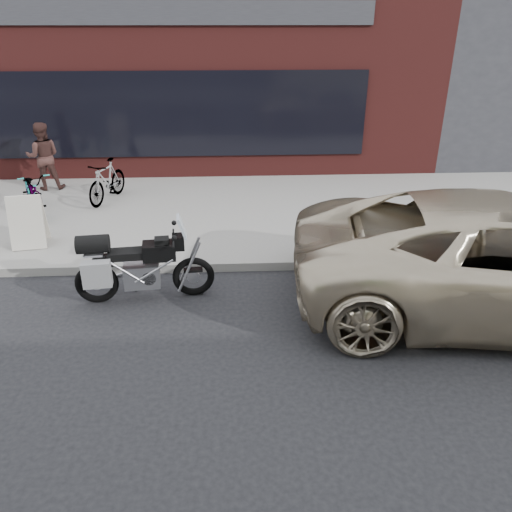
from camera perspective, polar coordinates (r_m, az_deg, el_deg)
The scene contains 9 objects.
ground at distance 5.09m, azimuth 1.56°, elevation -22.97°, with size 120.00×120.00×0.00m, color black.
near_sidewalk at distance 11.01m, azimuth -1.23°, elevation 5.79°, with size 44.00×6.00×0.15m, color gray.
storefront at distance 17.49m, azimuth -9.10°, elevation 20.23°, with size 14.00×10.07×4.50m.
motorcycle at distance 7.43m, azimuth -13.70°, elevation -1.16°, with size 2.03×0.78×1.28m.
minivan at distance 7.67m, azimuth 27.05°, elevation -0.30°, with size 2.73×5.93×1.65m, color #BDAE93.
bicycle_front at distance 11.24m, azimuth -24.09°, elevation 6.74°, with size 0.59×1.69×0.89m, color gray.
bicycle_rear at distance 11.43m, azimuth -16.67°, elevation 8.22°, with size 0.42×1.49×0.89m, color gray.
sandwich_sign at distance 9.60m, azimuth -24.65°, elevation 3.71°, with size 0.65×0.61×0.92m.
cafe_patron_left at distance 12.67m, azimuth -23.13°, elevation 10.43°, with size 0.75×0.58×1.54m, color #412722.
Camera 1 is at (-0.30, -3.35, 3.82)m, focal length 35.00 mm.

